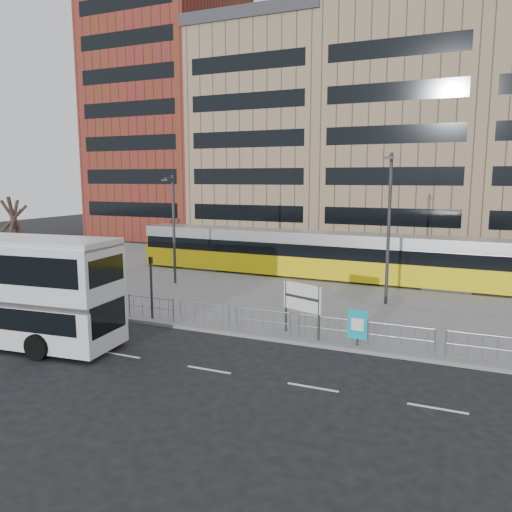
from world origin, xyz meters
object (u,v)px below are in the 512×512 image
at_px(tram, 316,255).
at_px(traffic_light_west, 151,279).
at_px(station_sign, 302,300).
at_px(bare_tree, 12,195).
at_px(lamp_post_west, 173,225).
at_px(ad_panel, 357,325).
at_px(pedestrian, 111,274).
at_px(lamp_post_east, 389,223).

bearing_deg(tram, traffic_light_west, -107.08).
xyz_separation_m(station_sign, bare_tree, (-23.15, 5.31, 4.10)).
bearing_deg(traffic_light_west, station_sign, 6.03).
height_order(traffic_light_west, lamp_post_west, lamp_post_west).
height_order(station_sign, ad_panel, station_sign).
xyz_separation_m(station_sign, pedestrian, (-14.48, 4.98, -0.83)).
bearing_deg(station_sign, lamp_post_east, 91.58).
bearing_deg(pedestrian, lamp_post_west, -51.40).
bearing_deg(pedestrian, ad_panel, -104.34).
bearing_deg(ad_panel, lamp_post_west, 152.59).
bearing_deg(bare_tree, lamp_post_east, 4.30).
relative_size(ad_panel, pedestrian, 0.97).
height_order(pedestrian, bare_tree, bare_tree).
relative_size(tram, ad_panel, 17.65).
height_order(tram, ad_panel, tram).
bearing_deg(tram, bare_tree, -157.49).
bearing_deg(pedestrian, traffic_light_west, -124.60).
distance_m(tram, bare_tree, 21.75).
xyz_separation_m(station_sign, lamp_post_east, (2.52, 7.24, 2.86)).
bearing_deg(bare_tree, station_sign, -12.92).
relative_size(tram, traffic_light_west, 8.77).
bearing_deg(lamp_post_west, pedestrian, -144.62).
xyz_separation_m(pedestrian, bare_tree, (-8.67, 0.32, 4.93)).
height_order(tram, bare_tree, bare_tree).
bearing_deg(traffic_light_west, tram, 75.18).
distance_m(tram, lamp_post_east, 8.59).
height_order(ad_panel, pedestrian, pedestrian).
height_order(lamp_post_east, bare_tree, lamp_post_east).
xyz_separation_m(ad_panel, bare_tree, (-25.68, 5.71, 4.82)).
bearing_deg(traffic_light_west, pedestrian, 145.97).
distance_m(station_sign, ad_panel, 2.66).
xyz_separation_m(tram, pedestrian, (-11.27, -7.97, -0.81)).
xyz_separation_m(tram, bare_tree, (-19.94, -7.64, 4.12)).
distance_m(ad_panel, traffic_light_west, 10.26).
height_order(tram, traffic_light_west, tram).
distance_m(pedestrian, bare_tree, 9.98).
bearing_deg(lamp_post_east, lamp_post_west, 179.69).
bearing_deg(pedestrian, bare_tree, 91.08).
height_order(station_sign, bare_tree, bare_tree).
distance_m(pedestrian, traffic_light_west, 8.70).
distance_m(station_sign, lamp_post_west, 13.57).
bearing_deg(traffic_light_west, lamp_post_west, 118.64).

